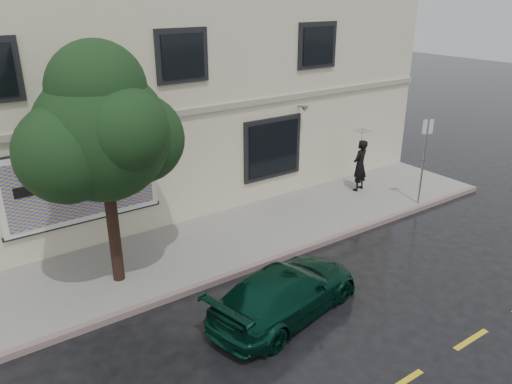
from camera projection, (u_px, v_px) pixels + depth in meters
ground at (288, 297)px, 12.09m from camera, size 90.00×90.00×0.00m
sidewalk at (219, 242)px, 14.53m from camera, size 20.00×3.50×0.15m
curb at (253, 268)px, 13.20m from camera, size 20.00×0.18×0.16m
road_marking at (402, 383)px, 9.42m from camera, size 19.00×0.12×0.01m
building at (132, 94)px, 17.62m from camera, size 20.00×8.12×7.00m
billboard at (82, 185)px, 13.36m from camera, size 4.30×0.16×2.20m
car at (286, 292)px, 11.24m from camera, size 4.32×2.61×1.17m
pedestrian at (360, 165)px, 17.83m from camera, size 0.78×0.61×1.87m
umbrella at (363, 131)px, 17.36m from camera, size 0.95×0.95×0.63m
street_tree at (102, 135)px, 11.17m from camera, size 3.04×3.04×5.26m
sign_pole at (424, 154)px, 16.38m from camera, size 0.34×0.17×2.96m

